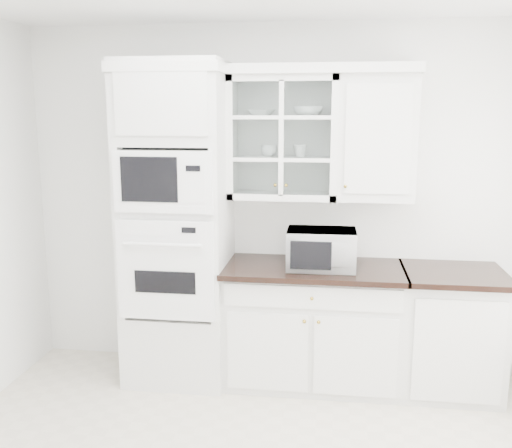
# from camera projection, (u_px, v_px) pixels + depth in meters

# --- Properties ---
(room_shell) EXTENTS (4.00, 3.50, 2.70)m
(room_shell) POSITION_uv_depth(u_px,v_px,m) (258.00, 160.00, 3.11)
(room_shell) COLOR white
(room_shell) RESTS_ON ground
(oven_column) EXTENTS (0.76, 0.68, 2.40)m
(oven_column) POSITION_uv_depth(u_px,v_px,m) (177.00, 226.00, 4.28)
(oven_column) COLOR silver
(oven_column) RESTS_ON ground
(base_cabinet_run) EXTENTS (1.32, 0.67, 0.92)m
(base_cabinet_run) POSITION_uv_depth(u_px,v_px,m) (313.00, 324.00, 4.31)
(base_cabinet_run) COLOR silver
(base_cabinet_run) RESTS_ON ground
(extra_base_cabinet) EXTENTS (0.72, 0.67, 0.92)m
(extra_base_cabinet) POSITION_uv_depth(u_px,v_px,m) (450.00, 331.00, 4.17)
(extra_base_cabinet) COLOR silver
(extra_base_cabinet) RESTS_ON ground
(upper_cabinet_glass) EXTENTS (0.80, 0.33, 0.90)m
(upper_cabinet_glass) POSITION_uv_depth(u_px,v_px,m) (283.00, 138.00, 4.21)
(upper_cabinet_glass) COLOR silver
(upper_cabinet_glass) RESTS_ON room_shell
(upper_cabinet_solid) EXTENTS (0.55, 0.33, 0.90)m
(upper_cabinet_solid) POSITION_uv_depth(u_px,v_px,m) (376.00, 138.00, 4.12)
(upper_cabinet_solid) COLOR silver
(upper_cabinet_solid) RESTS_ON room_shell
(crown_molding) EXTENTS (2.14, 0.38, 0.07)m
(crown_molding) POSITION_uv_depth(u_px,v_px,m) (269.00, 70.00, 4.11)
(crown_molding) COLOR silver
(crown_molding) RESTS_ON room_shell
(countertop_microwave) EXTENTS (0.50, 0.42, 0.29)m
(countertop_microwave) POSITION_uv_depth(u_px,v_px,m) (321.00, 249.00, 4.13)
(countertop_microwave) COLOR white
(countertop_microwave) RESTS_ON base_cabinet_run
(bowl_a) EXTENTS (0.23, 0.23, 0.05)m
(bowl_a) POSITION_uv_depth(u_px,v_px,m) (262.00, 113.00, 4.21)
(bowl_a) COLOR white
(bowl_a) RESTS_ON upper_cabinet_glass
(bowl_b) EXTENTS (0.26, 0.26, 0.07)m
(bowl_b) POSITION_uv_depth(u_px,v_px,m) (308.00, 111.00, 4.15)
(bowl_b) COLOR white
(bowl_b) RESTS_ON upper_cabinet_glass
(cup_a) EXTENTS (0.14, 0.14, 0.09)m
(cup_a) POSITION_uv_depth(u_px,v_px,m) (269.00, 151.00, 4.24)
(cup_a) COLOR white
(cup_a) RESTS_ON upper_cabinet_glass
(cup_b) EXTENTS (0.12, 0.12, 0.09)m
(cup_b) POSITION_uv_depth(u_px,v_px,m) (300.00, 151.00, 4.21)
(cup_b) COLOR white
(cup_b) RESTS_ON upper_cabinet_glass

